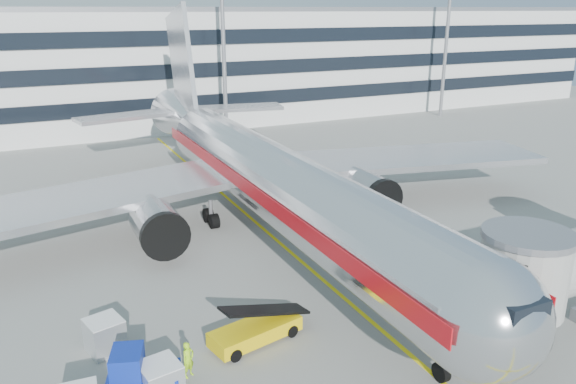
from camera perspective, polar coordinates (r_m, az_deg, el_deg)
name	(u,v)px	position (r m, az deg, el deg)	size (l,w,h in m)	color
ground	(345,299)	(32.02, 5.83, -10.76)	(180.00, 180.00, 0.00)	gray
lead_in_line	(272,236)	(40.00, -1.62, -4.53)	(0.25, 70.00, 0.01)	yellow
main_jet	(262,173)	(40.08, -2.67, 1.92)	(50.95, 48.70, 16.06)	silver
terminal	(132,65)	(83.40, -15.54, 12.28)	(150.00, 24.25, 15.60)	silver
light_mast_centre	(222,13)	(69.63, -6.69, 17.60)	(2.40, 1.20, 25.45)	gray
light_mast_east	(449,12)	(86.96, 16.02, 17.15)	(2.40, 1.20, 25.45)	gray
belt_loader	(255,330)	(27.96, -3.33, -13.79)	(4.91, 2.59, 2.29)	#DCB809
baggage_tug	(139,376)	(25.19, -14.87, -17.64)	(3.29, 2.60, 2.19)	#0D2594
cargo_container_left	(160,381)	(24.93, -12.83, -18.23)	(1.79, 1.79, 1.66)	silver
cargo_container_right	(105,335)	(28.51, -18.11, -13.67)	(1.89, 1.89, 1.65)	silver
ramp_worker	(188,360)	(25.93, -10.10, -16.43)	(0.61, 0.40, 1.68)	#A3E618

